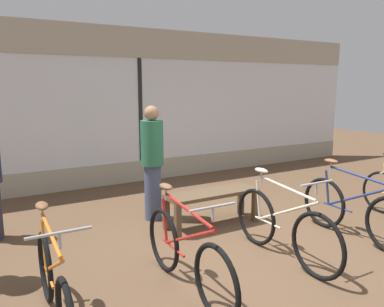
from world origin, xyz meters
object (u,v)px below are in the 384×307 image
(bicycle_right, at_px, (354,210))
(customer_near_rack, at_px, (152,161))
(bicycle_far_left, at_px, (54,285))
(bicycle_left, at_px, (186,254))
(display_bench, at_px, (212,198))
(bicycle_center, at_px, (283,227))

(bicycle_right, height_order, customer_near_rack, customer_near_rack)
(bicycle_far_left, xyz_separation_m, bicycle_right, (3.82, -0.02, 0.02))
(bicycle_left, bearing_deg, customer_near_rack, 74.97)
(bicycle_far_left, relative_size, display_bench, 1.18)
(bicycle_far_left, height_order, bicycle_center, bicycle_center)
(bicycle_far_left, relative_size, bicycle_left, 0.94)
(bicycle_left, height_order, display_bench, bicycle_left)
(bicycle_right, bearing_deg, bicycle_center, 178.82)
(bicycle_left, relative_size, bicycle_right, 1.00)
(bicycle_far_left, relative_size, bicycle_right, 0.94)
(bicycle_left, bearing_deg, bicycle_center, 2.66)
(customer_near_rack, bearing_deg, bicycle_far_left, -131.73)
(bicycle_far_left, distance_m, display_bench, 2.77)
(customer_near_rack, bearing_deg, display_bench, -46.65)
(bicycle_far_left, bearing_deg, display_bench, 28.65)
(bicycle_left, xyz_separation_m, customer_near_rack, (0.56, 2.07, 0.53))
(customer_near_rack, bearing_deg, bicycle_left, -105.03)
(customer_near_rack, bearing_deg, bicycle_right, -45.06)
(bicycle_right, bearing_deg, display_bench, 135.71)
(bicycle_far_left, bearing_deg, bicycle_center, 0.07)
(bicycle_left, bearing_deg, bicycle_right, 0.81)
(bicycle_right, bearing_deg, bicycle_far_left, 179.66)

